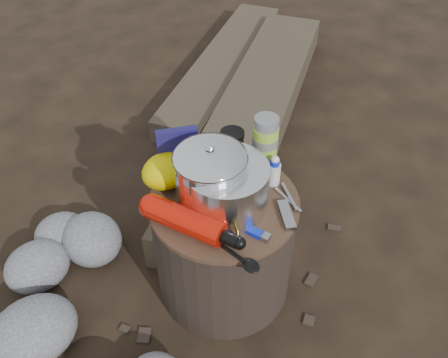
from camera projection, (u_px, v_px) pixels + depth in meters
ground at (224, 282)px, 1.65m from camera, size 60.00×60.00×0.00m
stump at (224, 245)px, 1.51m from camera, size 0.43×0.43×0.39m
rock_ring at (90, 300)px, 1.50m from camera, size 0.39×0.85×0.17m
log_main at (254, 114)px, 2.23m from camera, size 1.61×1.30×0.15m
log_small at (224, 65)px, 2.58m from camera, size 1.23×0.94×0.11m
foil_windscreen at (226, 187)px, 1.32m from camera, size 0.23×0.23×0.14m
camping_pot at (211, 176)px, 1.31m from camera, size 0.20×0.20×0.20m
fuel_bottle at (186, 221)px, 1.28m from camera, size 0.19×0.29×0.07m
thermos at (265, 145)px, 1.41m from camera, size 0.07×0.07×0.19m
travel_mug at (232, 146)px, 1.47m from camera, size 0.07×0.07×0.11m
stuff_sack at (166, 171)px, 1.39m from camera, size 0.15×0.12×0.10m
food_pouch at (178, 152)px, 1.41m from camera, size 0.12×0.07×0.15m
lighter at (251, 230)px, 1.29m from camera, size 0.05×0.09×0.02m
multitool at (287, 215)px, 1.33m from camera, size 0.07×0.11×0.01m
pot_grabber at (288, 199)px, 1.37m from camera, size 0.05×0.12×0.01m
spork at (229, 250)px, 1.24m from camera, size 0.06×0.16×0.01m
squeeze_bottle at (274, 172)px, 1.40m from camera, size 0.04×0.04×0.09m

